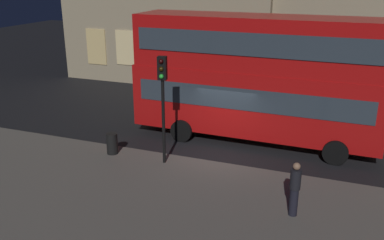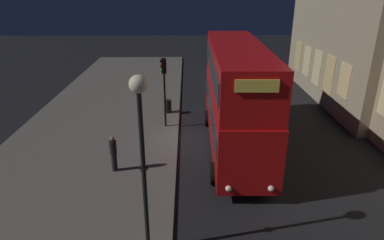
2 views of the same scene
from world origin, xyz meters
TOP-DOWN VIEW (x-y plane):
  - ground_plane at (0.00, 0.00)m, footprint 80.00×80.00m
  - sidewalk_slab at (0.00, -5.64)m, footprint 44.00×9.46m
  - double_decker_bus at (0.91, 2.09)m, footprint 10.64×2.98m
  - traffic_light_near_kerb at (-1.67, -1.70)m, footprint 0.36×0.39m
  - pedestrian at (3.50, -3.73)m, footprint 0.32×0.32m
  - litter_bin at (-3.99, -1.65)m, footprint 0.45×0.45m

SIDE VIEW (x-z plane):
  - ground_plane at x=0.00m, z-range 0.00..0.00m
  - sidewalk_slab at x=0.00m, z-range 0.00..0.12m
  - litter_bin at x=-3.99m, z-range 0.12..0.97m
  - pedestrian at x=3.50m, z-range 0.15..1.87m
  - double_decker_bus at x=0.91m, z-range 0.31..5.70m
  - traffic_light_near_kerb at x=-1.67m, z-range 1.02..5.13m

